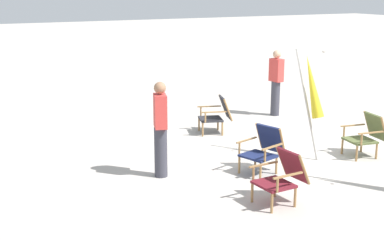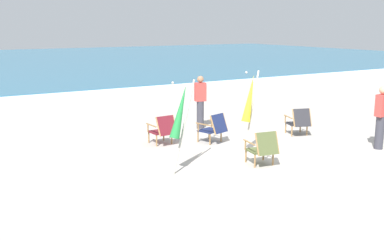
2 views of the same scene
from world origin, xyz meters
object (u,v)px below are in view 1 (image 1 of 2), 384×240
Objects in this scene: umbrella_furled_yellow at (312,88)px; person_near_chairs at (276,82)px; beach_chair_front_right at (367,134)px; beach_chair_back_right at (217,114)px; beach_chair_far_center at (264,148)px; beach_chair_front_left at (283,175)px; person_by_waterline at (160,129)px.

umbrella_furled_yellow is 1.26× the size of person_near_chairs.
person_near_chairs is (3.50, -0.40, 0.41)m from beach_chair_front_right.
umbrella_furled_yellow reaches higher than beach_chair_back_right.
umbrella_furled_yellow is at bearing 154.88° from person_near_chairs.
beach_chair_far_center is 1.54m from umbrella_furled_yellow.
beach_chair_front_left is 0.49× the size of person_by_waterline.
person_by_waterline reaches higher than beach_chair_front_right.
person_by_waterline is at bearing 83.18° from umbrella_furled_yellow.
beach_chair_far_center is at bearing 101.88° from umbrella_furled_yellow.
umbrella_furled_yellow is at bearing -78.12° from beach_chair_far_center.
beach_chair_far_center reaches higher than beach_chair_front_left.
beach_chair_front_left is 3.98m from beach_chair_back_right.
beach_chair_back_right is at bearing -12.03° from beach_chair_far_center.
person_by_waterline is (0.35, 2.89, -0.51)m from umbrella_furled_yellow.
beach_chair_back_right is at bearing 32.11° from beach_chair_front_right.
beach_chair_far_center is 1.01× the size of beach_chair_front_right.
beach_chair_far_center is 2.26m from beach_chair_front_right.
person_by_waterline is (-1.97, 2.23, 0.41)m from beach_chair_back_right.
umbrella_furled_yellow reaches higher than beach_chair_front_left.
beach_chair_back_right is at bearing -48.55° from person_by_waterline.
beach_chair_front_right is at bearing -93.81° from beach_chair_far_center.
umbrella_furled_yellow reaches higher than beach_chair_front_right.
beach_chair_front_left is at bearing 145.28° from person_near_chairs.
person_by_waterline is at bearing 79.22° from beach_chair_front_right.
beach_chair_front_left is 5.63m from person_near_chairs.
beach_chair_far_center is at bearing -109.61° from person_by_waterline.
person_near_chairs is (3.35, -2.66, 0.41)m from beach_chair_far_center.
beach_chair_back_right is 2.57m from umbrella_furled_yellow.
umbrella_furled_yellow is at bearing -96.82° from person_by_waterline.
beach_chair_front_right is 1.45m from umbrella_furled_yellow.
beach_chair_back_right reaches higher than beach_chair_front_left.
person_near_chairs is (0.78, -2.11, 0.41)m from beach_chair_back_right.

